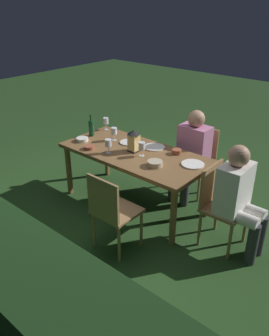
{
  "coord_description": "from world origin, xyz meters",
  "views": [
    {
      "loc": [
        -2.43,
        2.85,
        2.38
      ],
      "look_at": [
        0.0,
        0.0,
        0.51
      ],
      "focal_mm": 36.92,
      "sensor_mm": 36.0,
      "label": 1
    }
  ],
  "objects_px": {
    "dining_table": "(134,156)",
    "plate_b": "(193,164)",
    "chair_side_left_a": "(198,157)",
    "wine_glass_c": "(114,132)",
    "green_bottle_on_table": "(91,128)",
    "plate_a": "(155,147)",
    "bowl_olives": "(82,139)",
    "person_in_pink": "(191,151)",
    "wine_glass_a": "(106,121)",
    "person_in_cream": "(239,196)",
    "lantern_centerpiece": "(134,139)",
    "bowl_dip": "(177,151)",
    "bowl_salad": "(89,147)",
    "chair_side_right_a": "(112,210)",
    "bowl_bread": "(155,163)",
    "wine_glass_d": "(142,146)",
    "chair_head_near": "(219,202)",
    "wine_glass_b": "(108,144)"
  },
  "relations": [
    {
      "from": "dining_table",
      "to": "plate_b",
      "type": "bearing_deg",
      "value": -168.76
    },
    {
      "from": "chair_side_left_a",
      "to": "wine_glass_c",
      "type": "relative_size",
      "value": 5.15
    },
    {
      "from": "plate_b",
      "to": "green_bottle_on_table",
      "type": "bearing_deg",
      "value": 4.23
    },
    {
      "from": "plate_a",
      "to": "bowl_olives",
      "type": "bearing_deg",
      "value": 27.05
    },
    {
      "from": "chair_side_left_a",
      "to": "plate_b",
      "type": "relative_size",
      "value": 3.44
    },
    {
      "from": "person_in_pink",
      "to": "wine_glass_c",
      "type": "distance_m",
      "value": 1.0
    },
    {
      "from": "wine_glass_a",
      "to": "plate_b",
      "type": "relative_size",
      "value": 0.67
    },
    {
      "from": "person_in_cream",
      "to": "plate_a",
      "type": "bearing_deg",
      "value": -11.46
    },
    {
      "from": "lantern_centerpiece",
      "to": "bowl_dip",
      "type": "distance_m",
      "value": 0.52
    },
    {
      "from": "dining_table",
      "to": "plate_a",
      "type": "height_order",
      "value": "plate_a"
    },
    {
      "from": "bowl_salad",
      "to": "wine_glass_c",
      "type": "bearing_deg",
      "value": -94.93
    },
    {
      "from": "bowl_olives",
      "to": "green_bottle_on_table",
      "type": "bearing_deg",
      "value": -77.62
    },
    {
      "from": "chair_side_right_a",
      "to": "bowl_bread",
      "type": "relative_size",
      "value": 5.22
    },
    {
      "from": "wine_glass_c",
      "to": "wine_glass_d",
      "type": "xyz_separation_m",
      "value": [
        -0.58,
        0.15,
        0.0
      ]
    },
    {
      "from": "chair_head_near",
      "to": "plate_a",
      "type": "relative_size",
      "value": 3.44
    },
    {
      "from": "green_bottle_on_table",
      "to": "bowl_olives",
      "type": "xyz_separation_m",
      "value": [
        -0.05,
        0.21,
        -0.09
      ]
    },
    {
      "from": "dining_table",
      "to": "chair_side_left_a",
      "type": "relative_size",
      "value": 2.06
    },
    {
      "from": "person_in_cream",
      "to": "wine_glass_b",
      "type": "bearing_deg",
      "value": 8.19
    },
    {
      "from": "plate_b",
      "to": "bowl_salad",
      "type": "height_order",
      "value": "bowl_salad"
    },
    {
      "from": "wine_glass_d",
      "to": "bowl_salad",
      "type": "xyz_separation_m",
      "value": [
        0.61,
        0.25,
        -0.1
      ]
    },
    {
      "from": "plate_b",
      "to": "chair_side_left_a",
      "type": "bearing_deg",
      "value": -65.07
    },
    {
      "from": "chair_head_near",
      "to": "wine_glass_c",
      "type": "distance_m",
      "value": 1.62
    },
    {
      "from": "green_bottle_on_table",
      "to": "plate_b",
      "type": "xyz_separation_m",
      "value": [
        -1.49,
        -0.11,
        -0.1
      ]
    },
    {
      "from": "green_bottle_on_table",
      "to": "wine_glass_a",
      "type": "xyz_separation_m",
      "value": [
        0.02,
        -0.29,
        0.01
      ]
    },
    {
      "from": "chair_head_near",
      "to": "lantern_centerpiece",
      "type": "bearing_deg",
      "value": -0.55
    },
    {
      "from": "person_in_cream",
      "to": "green_bottle_on_table",
      "type": "distance_m",
      "value": 2.12
    },
    {
      "from": "bowl_salad",
      "to": "lantern_centerpiece",
      "type": "bearing_deg",
      "value": -146.07
    },
    {
      "from": "chair_side_left_a",
      "to": "plate_b",
      "type": "height_order",
      "value": "chair_side_left_a"
    },
    {
      "from": "wine_glass_c",
      "to": "plate_a",
      "type": "distance_m",
      "value": 0.57
    },
    {
      "from": "wine_glass_c",
      "to": "wine_glass_d",
      "type": "height_order",
      "value": "same"
    },
    {
      "from": "bowl_olives",
      "to": "bowl_dip",
      "type": "relative_size",
      "value": 1.37
    },
    {
      "from": "plate_a",
      "to": "bowl_olives",
      "type": "xyz_separation_m",
      "value": [
        0.83,
        0.43,
        0.02
      ]
    },
    {
      "from": "lantern_centerpiece",
      "to": "person_in_pink",
      "type": "bearing_deg",
      "value": -124.74
    },
    {
      "from": "dining_table",
      "to": "green_bottle_on_table",
      "type": "height_order",
      "value": "green_bottle_on_table"
    },
    {
      "from": "wine_glass_c",
      "to": "bowl_bread",
      "type": "relative_size",
      "value": 1.01
    },
    {
      "from": "person_in_cream",
      "to": "wine_glass_a",
      "type": "bearing_deg",
      "value": -8.57
    },
    {
      "from": "chair_side_left_a",
      "to": "chair_side_right_a",
      "type": "bearing_deg",
      "value": 90.0
    },
    {
      "from": "bowl_dip",
      "to": "person_in_cream",
      "type": "bearing_deg",
      "value": 163.36
    },
    {
      "from": "lantern_centerpiece",
      "to": "wine_glass_b",
      "type": "bearing_deg",
      "value": 50.51
    },
    {
      "from": "person_in_cream",
      "to": "plate_a",
      "type": "distance_m",
      "value": 1.26
    },
    {
      "from": "green_bottle_on_table",
      "to": "chair_side_right_a",
      "type": "bearing_deg",
      "value": 144.16
    },
    {
      "from": "wine_glass_c",
      "to": "bowl_olives",
      "type": "bearing_deg",
      "value": 44.32
    },
    {
      "from": "person_in_cream",
      "to": "lantern_centerpiece",
      "type": "distance_m",
      "value": 1.38
    },
    {
      "from": "wine_glass_a",
      "to": "plate_b",
      "type": "bearing_deg",
      "value": 173.23
    },
    {
      "from": "chair_side_right_a",
      "to": "wine_glass_d",
      "type": "height_order",
      "value": "wine_glass_d"
    },
    {
      "from": "chair_head_near",
      "to": "person_in_cream",
      "type": "relative_size",
      "value": 0.76
    },
    {
      "from": "chair_side_right_a",
      "to": "wine_glass_a",
      "type": "distance_m",
      "value": 1.69
    },
    {
      "from": "lantern_centerpiece",
      "to": "wine_glass_a",
      "type": "bearing_deg",
      "value": -21.84
    },
    {
      "from": "plate_b",
      "to": "bowl_olives",
      "type": "relative_size",
      "value": 1.64
    },
    {
      "from": "wine_glass_b",
      "to": "wine_glass_d",
      "type": "distance_m",
      "value": 0.4
    }
  ]
}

